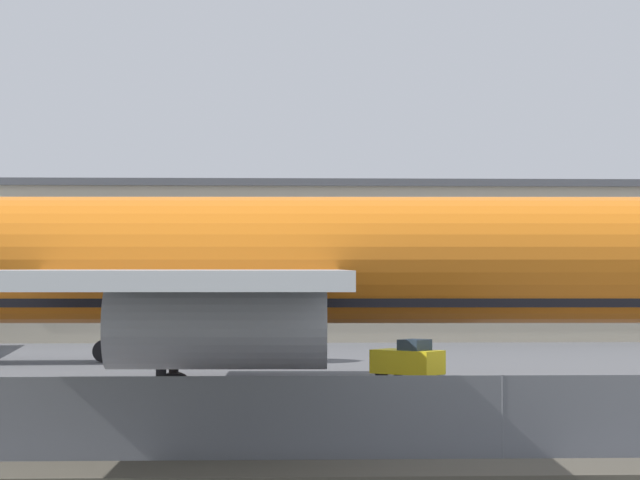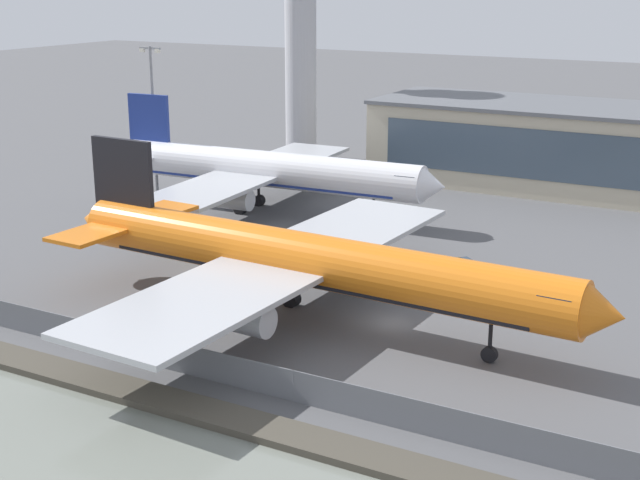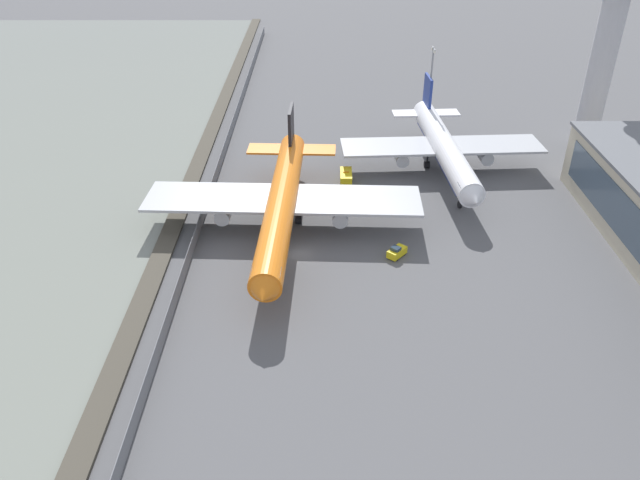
{
  "view_description": "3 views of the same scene",
  "coord_description": "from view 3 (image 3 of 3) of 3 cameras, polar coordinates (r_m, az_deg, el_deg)",
  "views": [
    {
      "loc": [
        -6.6,
        -55.41,
        5.12
      ],
      "look_at": [
        -4.23,
        -3.83,
        6.06
      ],
      "focal_mm": 85.0,
      "sensor_mm": 36.0,
      "label": 1
    },
    {
      "loc": [
        27.91,
        -62.86,
        27.57
      ],
      "look_at": [
        -7.61,
        1.52,
        5.75
      ],
      "focal_mm": 50.0,
      "sensor_mm": 36.0,
      "label": 2
    },
    {
      "loc": [
        78.75,
        3.16,
        50.52
      ],
      "look_at": [
        1.54,
        3.12,
        3.38
      ],
      "focal_mm": 35.0,
      "sensor_mm": 36.0,
      "label": 3
    }
  ],
  "objects": [
    {
      "name": "shoreline_seawall",
      "position": [
        96.37,
        -14.19,
        -1.11
      ],
      "size": [
        320.0,
        3.0,
        0.5
      ],
      "color": "#474238",
      "rests_on": "ground"
    },
    {
      "name": "baggage_tug",
      "position": [
        93.22,
        7.03,
        -1.09
      ],
      "size": [
        3.48,
        3.29,
        1.8
      ],
      "color": "yellow",
      "rests_on": "ground"
    },
    {
      "name": "perimeter_fence",
      "position": [
        94.9,
        -11.62,
        -0.66
      ],
      "size": [
        280.0,
        0.1,
        2.3
      ],
      "color": "slate",
      "rests_on": "ground"
    },
    {
      "name": "ops_van",
      "position": [
        113.67,
        2.39,
        5.7
      ],
      "size": [
        5.24,
        2.2,
        2.48
      ],
      "color": "yellow",
      "rests_on": "ground"
    },
    {
      "name": "ground_plane",
      "position": [
        93.61,
        -1.91,
        -1.28
      ],
      "size": [
        500.0,
        500.0,
        0.0
      ],
      "primitive_type": "plane",
      "color": "#565659"
    },
    {
      "name": "control_tower",
      "position": [
        135.56,
        24.82,
        16.42
      ],
      "size": [
        9.69,
        9.69,
        38.42
      ],
      "color": "#ADADB2",
      "rests_on": "ground"
    },
    {
      "name": "cargo_jet_orange",
      "position": [
        97.29,
        -3.48,
        3.57
      ],
      "size": [
        50.61,
        43.76,
        13.62
      ],
      "color": "orange",
      "rests_on": "ground"
    },
    {
      "name": "passenger_jet_white",
      "position": [
        118.96,
        11.22,
        8.36
      ],
      "size": [
        44.48,
        37.98,
        13.42
      ],
      "color": "white",
      "rests_on": "ground"
    },
    {
      "name": "apron_light_mast_apron_east",
      "position": [
        131.68,
        10.02,
        13.43
      ],
      "size": [
        3.2,
        0.4,
        19.27
      ],
      "color": "gray",
      "rests_on": "ground"
    }
  ]
}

